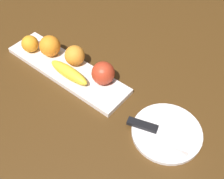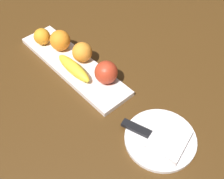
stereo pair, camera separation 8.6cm
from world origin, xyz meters
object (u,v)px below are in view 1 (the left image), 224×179
at_px(apple, 103,73).
at_px(orange_center, 74,56).
at_px(banana, 69,72).
at_px(orange_near_banana, 50,46).
at_px(folded_napkin, 176,133).
at_px(dinner_plate, 167,132).
at_px(knife, 148,127).
at_px(orange_near_apple, 30,44).
at_px(fruit_tray, 67,69).

xyz_separation_m(apple, orange_center, (-0.13, 0.00, -0.00)).
height_order(banana, orange_near_banana, orange_near_banana).
height_order(apple, folded_napkin, apple).
bearing_deg(dinner_plate, orange_near_banana, 178.14).
relative_size(apple, orange_center, 1.09).
xyz_separation_m(banana, knife, (0.32, -0.00, -0.02)).
bearing_deg(folded_napkin, dinner_plate, 180.00).
xyz_separation_m(apple, orange_near_banana, (-0.23, -0.01, -0.00)).
distance_m(orange_near_apple, orange_center, 0.18).
height_order(orange_near_apple, orange_near_banana, orange_near_banana).
height_order(orange_near_banana, orange_center, orange_near_banana).
relative_size(banana, orange_near_banana, 2.19).
height_order(orange_near_apple, dinner_plate, orange_near_apple).
relative_size(banana, orange_center, 2.34).
xyz_separation_m(orange_near_apple, knife, (0.52, -0.01, -0.03)).
bearing_deg(orange_center, apple, -1.31).
bearing_deg(orange_near_apple, folded_napkin, 1.51).
relative_size(fruit_tray, orange_near_apple, 7.86).
height_order(apple, dinner_plate, apple).
xyz_separation_m(banana, folded_napkin, (0.39, 0.02, -0.01)).
height_order(banana, orange_center, orange_center).
height_order(fruit_tray, knife, knife).
bearing_deg(orange_near_banana, dinner_plate, -1.86).
xyz_separation_m(dinner_plate, knife, (-0.05, -0.03, 0.01)).
bearing_deg(dinner_plate, fruit_tray, 180.00).
distance_m(fruit_tray, orange_near_apple, 0.17).
bearing_deg(apple, dinner_plate, -6.67).
bearing_deg(orange_center, orange_near_banana, -170.07).
bearing_deg(orange_near_apple, orange_near_banana, 24.16).
relative_size(orange_near_apple, folded_napkin, 0.55).
xyz_separation_m(fruit_tray, orange_near_apple, (-0.16, -0.02, 0.04)).
height_order(banana, folded_napkin, banana).
bearing_deg(orange_near_banana, orange_center, 9.93).
bearing_deg(orange_near_apple, dinner_plate, 1.58).
xyz_separation_m(banana, orange_near_banana, (-0.13, 0.04, 0.02)).
relative_size(orange_near_apple, knife, 0.34).
height_order(fruit_tray, dinner_plate, fruit_tray).
bearing_deg(banana, dinner_plate, -175.33).
bearing_deg(orange_near_banana, orange_near_apple, -155.84).
relative_size(banana, knife, 0.92).
distance_m(orange_center, dinner_plate, 0.40).
bearing_deg(knife, dinner_plate, 9.73).
relative_size(fruit_tray, orange_near_banana, 6.44).
bearing_deg(knife, apple, 147.39).
distance_m(orange_near_apple, knife, 0.52).
bearing_deg(fruit_tray, apple, 12.37).
relative_size(orange_center, folded_napkin, 0.63).
bearing_deg(apple, orange_near_banana, -176.38).
bearing_deg(folded_napkin, orange_center, 175.40).
bearing_deg(orange_center, fruit_tray, -105.15).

